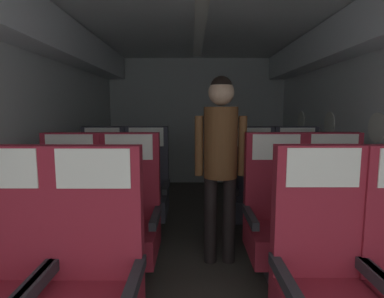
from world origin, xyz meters
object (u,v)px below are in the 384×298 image
Objects in this scene: seat_b_right_aisle at (336,218)px; seat_c_right_window at (254,190)px; seat_c_right_aisle at (298,190)px; seat_b_right_window at (277,219)px; seat_a_right_window at (325,280)px; seat_b_left_aisle at (129,219)px; flight_attendant at (221,151)px; seat_b_left_window at (69,220)px; seat_a_left_aisle at (92,283)px; seat_c_left_window at (102,190)px; seat_c_left_aisle at (146,189)px.

seat_c_right_window is (-0.47, 0.84, 0.00)m from seat_b_right_aisle.
seat_c_right_aisle is at bearing 0.32° from seat_c_right_window.
seat_b_right_window is at bearing -89.43° from seat_c_right_window.
seat_a_right_window is at bearing -117.91° from seat_b_right_aisle.
seat_b_left_aisle is 0.92m from flight_attendant.
seat_b_left_window is 0.71× the size of flight_attendant.
seat_a_left_aisle is 1.80m from seat_c_left_window.
seat_b_right_window and seat_c_right_aisle have the same top height.
seat_c_left_aisle is at bearing 179.32° from seat_c_right_aisle.
seat_b_left_window is 0.46m from seat_b_left_aisle.
seat_b_right_aisle and seat_c_right_aisle have the same top height.
seat_a_left_aisle is at bearing -123.23° from seat_c_right_window.
flight_attendant reaches higher than seat_c_left_aisle.
flight_attendant is at bearing 111.26° from seat_a_right_window.
seat_a_right_window is 1.43m from seat_b_left_aisle.
seat_c_right_aisle is (0.46, 0.86, 0.00)m from seat_b_right_window.
seat_c_right_window is (1.60, -0.00, 0.00)m from seat_c_left_window.
seat_b_left_window is 2.07m from seat_b_right_aisle.
seat_b_left_aisle and seat_c_right_aisle have the same top height.
seat_b_right_window is 0.71× the size of flight_attendant.
seat_a_right_window and seat_c_right_aisle have the same top height.
seat_b_right_window is at bearing -37.63° from seat_c_left_aisle.
seat_a_right_window is 1.27m from flight_attendant.
seat_b_left_aisle is 1.00× the size of seat_b_right_window.
seat_c_left_window is at bearing 90.04° from seat_b_left_window.
seat_a_left_aisle is 0.98m from seat_b_left_window.
seat_b_right_window is 0.70m from flight_attendant.
flight_attendant is at bearing 11.69° from seat_b_left_window.
seat_b_right_window is at bearing -118.11° from seat_c_right_aisle.
seat_b_left_aisle is 1.00× the size of seat_c_right_window.
seat_b_left_aisle is at bearing -142.85° from seat_c_right_window.
seat_c_left_window is at bearing 179.94° from seat_c_right_aisle.
seat_b_left_window is 1.00× the size of seat_b_right_aisle.
seat_c_left_window and seat_c_right_window have the same top height.
seat_b_right_window is at bearing 0.30° from seat_b_left_window.
seat_a_right_window is 1.00× the size of seat_b_left_window.
seat_c_left_window is 1.00× the size of seat_c_left_aisle.
seat_b_left_aisle is 1.00× the size of seat_c_left_aisle.
seat_a_right_window is 1.82m from seat_b_left_window.
seat_b_left_window is 1.00× the size of seat_b_right_window.
seat_a_right_window is 1.00× the size of seat_b_right_aisle.
seat_b_right_aisle is at bearing 177.47° from flight_attendant.
seat_c_left_window is at bearing -16.28° from flight_attendant.
seat_c_left_aisle is 1.61m from seat_c_right_aisle.
flight_attendant is (-0.88, -0.63, 0.50)m from seat_c_right_aisle.
seat_b_left_aisle is at bearing -179.93° from seat_b_right_window.
seat_a_right_window is at bearing -36.32° from seat_b_left_aisle.
seat_c_right_aisle is (1.61, 1.74, 0.00)m from seat_a_left_aisle.
seat_b_right_window is 1.00× the size of seat_c_right_aisle.
seat_b_right_aisle is at bearing 2.17° from seat_b_right_window.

